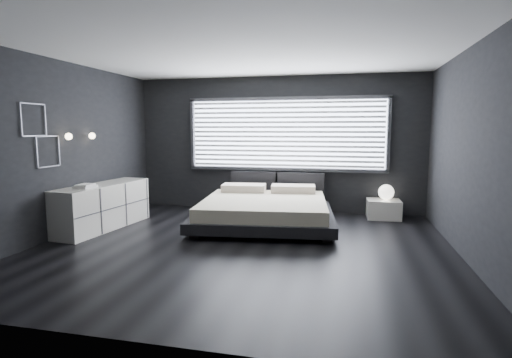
# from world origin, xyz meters

# --- Properties ---
(room) EXTENTS (6.04, 6.00, 2.80)m
(room) POSITION_xyz_m (0.00, 0.00, 1.40)
(room) COLOR black
(room) RESTS_ON ground
(window) EXTENTS (4.14, 0.09, 1.52)m
(window) POSITION_xyz_m (0.20, 2.70, 1.61)
(window) COLOR white
(window) RESTS_ON ground
(headboard) EXTENTS (1.96, 0.16, 0.52)m
(headboard) POSITION_xyz_m (0.04, 2.64, 0.57)
(headboard) COLOR black
(headboard) RESTS_ON ground
(sconce_near) EXTENTS (0.18, 0.11, 0.11)m
(sconce_near) POSITION_xyz_m (-2.88, 0.05, 1.60)
(sconce_near) COLOR silver
(sconce_near) RESTS_ON ground
(sconce_far) EXTENTS (0.18, 0.11, 0.11)m
(sconce_far) POSITION_xyz_m (-2.88, 0.65, 1.60)
(sconce_far) COLOR silver
(sconce_far) RESTS_ON ground
(wall_art_upper) EXTENTS (0.01, 0.48, 0.48)m
(wall_art_upper) POSITION_xyz_m (-2.98, -0.55, 1.85)
(wall_art_upper) COLOR #47474C
(wall_art_upper) RESTS_ON ground
(wall_art_lower) EXTENTS (0.01, 0.48, 0.48)m
(wall_art_lower) POSITION_xyz_m (-2.98, -0.30, 1.38)
(wall_art_lower) COLOR #47474C
(wall_art_lower) RESTS_ON ground
(bed) EXTENTS (2.64, 2.54, 0.62)m
(bed) POSITION_xyz_m (0.04, 1.39, 0.29)
(bed) COLOR black
(bed) RESTS_ON ground
(nightstand) EXTENTS (0.64, 0.54, 0.36)m
(nightstand) POSITION_xyz_m (2.17, 2.43, 0.18)
(nightstand) COLOR silver
(nightstand) RESTS_ON ground
(orb_lamp) EXTENTS (0.29, 0.29, 0.29)m
(orb_lamp) POSITION_xyz_m (2.21, 2.45, 0.51)
(orb_lamp) COLOR white
(orb_lamp) RESTS_ON nightstand
(dresser) EXTENTS (0.74, 1.98, 0.77)m
(dresser) POSITION_xyz_m (-2.65, 0.53, 0.39)
(dresser) COLOR silver
(dresser) RESTS_ON ground
(book_stack) EXTENTS (0.26, 0.33, 0.07)m
(book_stack) POSITION_xyz_m (-2.64, 0.07, 0.81)
(book_stack) COLOR silver
(book_stack) RESTS_ON dresser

